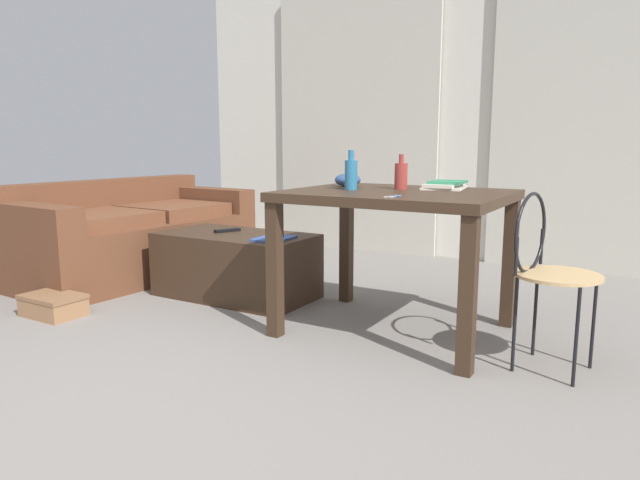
# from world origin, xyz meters

# --- Properties ---
(ground_plane) EXTENTS (8.74, 8.74, 0.00)m
(ground_plane) POSITION_xyz_m (0.00, 1.42, 0.00)
(ground_plane) COLOR gray
(wall_back) EXTENTS (5.53, 0.10, 2.67)m
(wall_back) POSITION_xyz_m (0.00, 3.64, 1.33)
(wall_back) COLOR silver
(wall_back) RESTS_ON ground
(curtains) EXTENTS (3.78, 0.03, 2.42)m
(curtains) POSITION_xyz_m (0.00, 3.56, 1.21)
(curtains) COLOR beige
(curtains) RESTS_ON ground
(couch) EXTENTS (1.01, 1.89, 0.73)m
(couch) POSITION_xyz_m (-2.05, 1.66, 0.30)
(couch) COLOR brown
(couch) RESTS_ON ground
(coffee_table) EXTENTS (1.04, 0.56, 0.43)m
(coffee_table) POSITION_xyz_m (-0.92, 1.55, 0.22)
(coffee_table) COLOR #382619
(coffee_table) RESTS_ON ground
(craft_table) EXTENTS (1.13, 0.91, 0.77)m
(craft_table) POSITION_xyz_m (0.29, 1.43, 0.67)
(craft_table) COLOR #382619
(craft_table) RESTS_ON ground
(wire_chair) EXTENTS (0.38, 0.40, 0.81)m
(wire_chair) POSITION_xyz_m (1.07, 1.29, 0.51)
(wire_chair) COLOR tan
(wire_chair) RESTS_ON ground
(bottle_near) EXTENTS (0.07, 0.07, 0.21)m
(bottle_near) POSITION_xyz_m (0.04, 1.37, 0.86)
(bottle_near) COLOR teal
(bottle_near) RESTS_ON craft_table
(bottle_far) EXTENTS (0.07, 0.07, 0.19)m
(bottle_far) POSITION_xyz_m (0.26, 1.56, 0.85)
(bottle_far) COLOR #99332D
(bottle_far) RESTS_ON craft_table
(bowl) EXTENTS (0.15, 0.15, 0.08)m
(bowl) POSITION_xyz_m (-0.08, 1.56, 0.81)
(bowl) COLOR #2D4C7A
(bowl) RESTS_ON craft_table
(book_stack) EXTENTS (0.26, 0.33, 0.04)m
(book_stack) POSITION_xyz_m (0.46, 1.70, 0.80)
(book_stack) COLOR silver
(book_stack) RESTS_ON craft_table
(scissors) EXTENTS (0.06, 0.12, 0.00)m
(scissors) POSITION_xyz_m (0.41, 1.12, 0.78)
(scissors) COLOR #9EA0A5
(scissors) RESTS_ON craft_table
(tv_remote_primary) EXTENTS (0.12, 0.18, 0.02)m
(tv_remote_primary) POSITION_xyz_m (-1.01, 1.59, 0.44)
(tv_remote_primary) COLOR black
(tv_remote_primary) RESTS_ON coffee_table
(magazine) EXTENTS (0.21, 0.28, 0.01)m
(magazine) POSITION_xyz_m (-0.56, 1.49, 0.44)
(magazine) COLOR #33519E
(magazine) RESTS_ON coffee_table
(shoebox) EXTENTS (0.36, 0.25, 0.13)m
(shoebox) POSITION_xyz_m (-1.59, 0.64, 0.07)
(shoebox) COLOR #996B47
(shoebox) RESTS_ON ground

